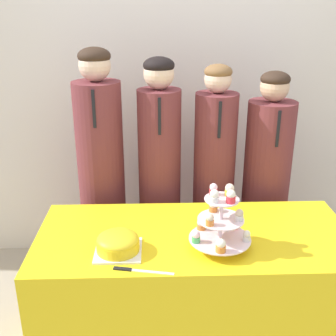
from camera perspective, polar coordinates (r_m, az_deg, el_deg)
The scene contains 9 objects.
wall_back at distance 3.11m, azimuth 1.85°, elevation 11.53°, with size 9.00×0.06×2.70m.
table at distance 2.41m, azimuth 3.43°, elevation -16.89°, with size 1.62×0.72×0.78m.
round_cake at distance 2.04m, azimuth -6.79°, elevation -10.01°, with size 0.22×0.22×0.10m.
cake_knife at distance 1.93m, azimuth -4.73°, elevation -13.63°, with size 0.27×0.07×0.01m.
cupcake_stand at distance 2.02m, azimuth 7.08°, elevation -7.00°, with size 0.30×0.30×0.32m.
student_0 at distance 2.75m, azimuth -8.91°, elevation -2.25°, with size 0.29×0.30×1.65m.
student_1 at distance 2.74m, azimuth -1.12°, elevation -2.56°, with size 0.27×0.27×1.60m.
student_2 at distance 2.77m, azimuth 6.14°, elevation -2.99°, with size 0.27×0.27×1.55m.
student_3 at distance 2.85m, azimuth 12.98°, elevation -3.36°, with size 0.30×0.31×1.51m.
Camera 1 is at (-0.20, -1.52, 1.88)m, focal length 45.00 mm.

